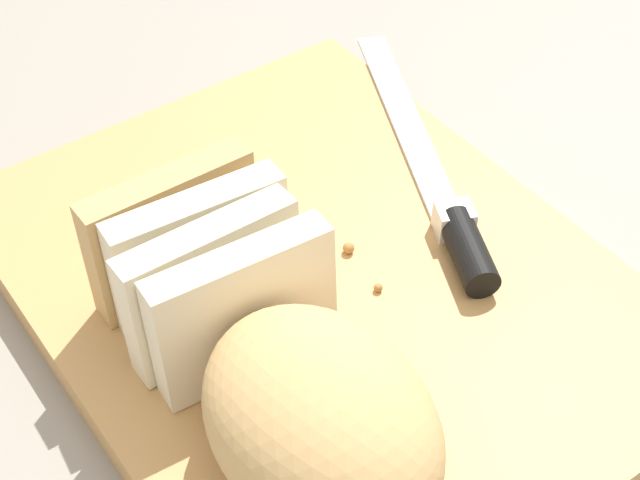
% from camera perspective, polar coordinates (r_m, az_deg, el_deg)
% --- Properties ---
extents(ground_plane, '(3.00, 3.00, 0.00)m').
position_cam_1_polar(ground_plane, '(0.61, 0.00, -3.68)').
color(ground_plane, gray).
extents(cutting_board, '(0.43, 0.34, 0.02)m').
position_cam_1_polar(cutting_board, '(0.60, 0.00, -2.89)').
color(cutting_board, tan).
rests_on(cutting_board, ground_plane).
extents(bread_loaf, '(0.24, 0.11, 0.08)m').
position_cam_1_polar(bread_loaf, '(0.50, -2.59, -7.08)').
color(bread_loaf, tan).
rests_on(bread_loaf, cutting_board).
extents(bread_knife, '(0.27, 0.12, 0.02)m').
position_cam_1_polar(bread_knife, '(0.63, 7.46, 1.91)').
color(bread_knife, silver).
rests_on(bread_knife, cutting_board).
extents(crumb_near_knife, '(0.00, 0.00, 0.00)m').
position_cam_1_polar(crumb_near_knife, '(0.55, -0.91, -5.79)').
color(crumb_near_knife, '#A8753D').
rests_on(crumb_near_knife, cutting_board).
extents(crumb_near_loaf, '(0.01, 0.01, 0.01)m').
position_cam_1_polar(crumb_near_loaf, '(0.60, 1.68, -0.47)').
color(crumb_near_loaf, '#A8753D').
rests_on(crumb_near_loaf, cutting_board).
extents(crumb_stray_left, '(0.01, 0.01, 0.01)m').
position_cam_1_polar(crumb_stray_left, '(0.58, 3.42, -2.79)').
color(crumb_stray_left, '#A8753D').
rests_on(crumb_stray_left, cutting_board).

